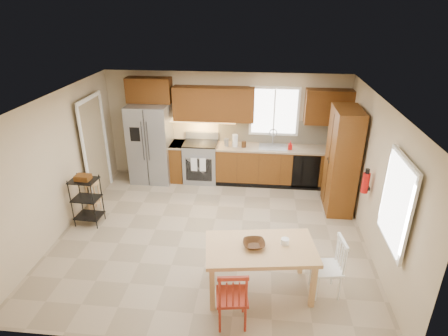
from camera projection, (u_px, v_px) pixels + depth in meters
name	position (u px, v px, depth m)	size (l,w,h in m)	color
floor	(212.00, 233.00, 6.92)	(5.50, 5.50, 0.00)	tan
ceiling	(210.00, 100.00, 5.89)	(5.50, 5.00, 0.02)	silver
wall_back	(226.00, 127.00, 8.67)	(5.50, 0.02, 2.50)	#CCB793
wall_front	(181.00, 267.00, 4.14)	(5.50, 0.02, 2.50)	#CCB793
wall_left	(58.00, 165.00, 6.67)	(0.02, 5.00, 2.50)	#CCB793
wall_right	(377.00, 179.00, 6.15)	(0.02, 5.00, 2.50)	#CCB793
refrigerator	(151.00, 143.00, 8.63)	(0.92, 0.75, 1.82)	gray
range_stove	(201.00, 162.00, 8.76)	(0.76, 0.63, 0.92)	gray
base_cabinet_narrow	(178.00, 161.00, 8.83)	(0.30, 0.60, 0.90)	brown
base_cabinet_run	(280.00, 166.00, 8.61)	(2.92, 0.60, 0.90)	brown
dishwasher	(306.00, 172.00, 8.29)	(0.60, 0.02, 0.78)	black
backsplash	(281.00, 132.00, 8.57)	(2.92, 0.03, 0.55)	beige
upper_over_fridge	(149.00, 90.00, 8.32)	(1.00, 0.35, 0.55)	#5F310F
upper_left_block	(214.00, 104.00, 8.30)	(1.80, 0.35, 0.75)	#5F310F
upper_right_block	(328.00, 107.00, 8.06)	(1.00, 0.35, 0.75)	#5F310F
window_back	(274.00, 111.00, 8.38)	(1.12, 0.04, 1.12)	white
sink	(273.00, 149.00, 8.46)	(0.62, 0.46, 0.16)	gray
undercab_glow	(201.00, 121.00, 8.47)	(1.60, 0.30, 0.01)	#FFBF66
soap_bottle	(290.00, 145.00, 8.28)	(0.09, 0.09, 0.19)	#B90F0C
paper_towel	(235.00, 141.00, 8.42)	(0.12, 0.12, 0.28)	white
canister_steel	(226.00, 142.00, 8.46)	(0.11, 0.11, 0.18)	gray
canister_wood	(244.00, 144.00, 8.40)	(0.10, 0.10, 0.14)	#462712
pantry	(342.00, 161.00, 7.35)	(0.50, 0.95, 2.10)	brown
fire_extinguisher	(366.00, 183.00, 6.36)	(0.12, 0.12, 0.36)	#B90F0C
window_right	(397.00, 203.00, 5.03)	(0.04, 1.02, 1.32)	white
doorway	(95.00, 149.00, 7.92)	(0.04, 0.95, 2.10)	#8C7A59
dining_table	(260.00, 269.00, 5.43)	(1.55, 0.87, 0.76)	tan
chair_red	(232.00, 295.00, 4.84)	(0.43, 0.43, 0.91)	maroon
chair_white	(326.00, 267.00, 5.35)	(0.43, 0.43, 0.91)	white
table_bowl	(254.00, 247.00, 5.28)	(0.31, 0.31, 0.08)	#462712
table_jar	(285.00, 243.00, 5.31)	(0.11, 0.11, 0.13)	white
bar_stool	(93.00, 196.00, 7.56)	(0.31, 0.31, 0.63)	tan
utility_cart	(87.00, 201.00, 7.04)	(0.48, 0.38, 0.97)	black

